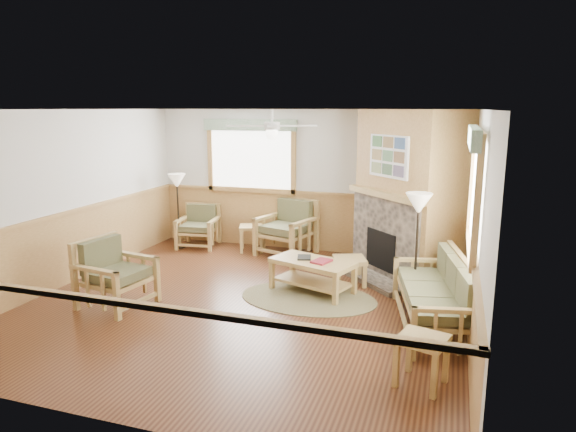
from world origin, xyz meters
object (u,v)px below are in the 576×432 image
(armchair_left, at_px, (116,273))
(floor_lamp_left, at_px, (178,211))
(floor_lamp_right, at_px, (416,249))
(armchair_back_right, at_px, (286,228))
(sofa, at_px, (433,293))
(coffee_table, at_px, (312,276))
(end_table_sofa, at_px, (421,361))
(armchair_back_left, at_px, (198,226))
(footstool, at_px, (349,271))
(end_table_chairs, at_px, (252,238))

(armchair_left, bearing_deg, floor_lamp_left, 23.06)
(floor_lamp_left, xyz_separation_m, floor_lamp_right, (4.68, -1.61, 0.06))
(armchair_back_right, height_order, floor_lamp_left, floor_lamp_left)
(sofa, bearing_deg, floor_lamp_right, -171.65)
(coffee_table, height_order, end_table_sofa, end_table_sofa)
(sofa, bearing_deg, floor_lamp_left, -127.66)
(coffee_table, distance_m, end_table_sofa, 2.83)
(armchair_back_left, xyz_separation_m, footstool, (3.31, -1.26, -0.20))
(armchair_left, relative_size, footstool, 1.95)
(sofa, xyz_separation_m, armchair_back_left, (-4.63, 2.53, -0.03))
(armchair_back_right, bearing_deg, floor_lamp_left, -157.71)
(footstool, bearing_deg, floor_lamp_left, 163.43)
(coffee_table, relative_size, footstool, 2.54)
(armchair_left, xyz_separation_m, floor_lamp_right, (3.94, 1.38, 0.33))
(end_table_chairs, distance_m, footstool, 2.53)
(sofa, relative_size, armchair_back_left, 2.34)
(armchair_left, height_order, footstool, armchair_left)
(end_table_chairs, height_order, floor_lamp_left, floor_lamp_left)
(coffee_table, bearing_deg, end_table_chairs, 152.14)
(armchair_back_right, relative_size, footstool, 2.11)
(end_table_chairs, xyz_separation_m, floor_lamp_right, (3.22, -1.82, 0.55))
(armchair_left, bearing_deg, coffee_table, -51.32)
(sofa, height_order, coffee_table, sofa)
(armchair_back_right, relative_size, coffee_table, 0.83)
(coffee_table, distance_m, floor_lamp_left, 3.60)
(armchair_back_left, height_order, floor_lamp_right, floor_lamp_right)
(armchair_back_left, height_order, armchair_left, armchair_left)
(armchair_back_left, distance_m, footstool, 3.54)
(armchair_back_right, distance_m, end_table_chairs, 0.75)
(armchair_back_right, distance_m, end_table_sofa, 4.90)
(footstool, height_order, floor_lamp_left, floor_lamp_left)
(sofa, xyz_separation_m, footstool, (-1.32, 1.27, -0.23))
(armchair_left, bearing_deg, sofa, -72.24)
(armchair_left, distance_m, coffee_table, 2.82)
(armchair_back_left, relative_size, end_table_sofa, 1.62)
(sofa, xyz_separation_m, armchair_back_right, (-2.79, 2.56, 0.06))
(end_table_chairs, xyz_separation_m, floor_lamp_left, (-1.46, -0.21, 0.49))
(armchair_back_right, bearing_deg, armchair_back_left, -162.20)
(armchair_left, relative_size, floor_lamp_left, 0.64)
(sofa, distance_m, end_table_sofa, 1.49)
(floor_lamp_right, bearing_deg, armchair_back_left, 157.62)
(coffee_table, bearing_deg, footstool, 67.74)
(end_table_chairs, bearing_deg, floor_lamp_right, -29.52)
(floor_lamp_right, bearing_deg, armchair_left, -160.73)
(armchair_left, relative_size, end_table_chairs, 1.88)
(footstool, bearing_deg, armchair_back_right, 138.78)
(sofa, height_order, end_table_sofa, sofa)
(end_table_sofa, bearing_deg, footstool, 114.97)
(sofa, xyz_separation_m, floor_lamp_left, (-4.96, 2.36, 0.29))
(armchair_back_left, distance_m, end_table_sofa, 6.10)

